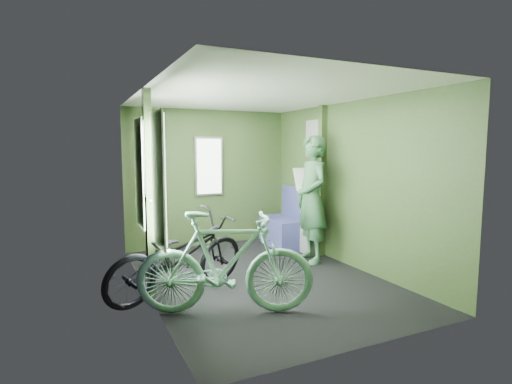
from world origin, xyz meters
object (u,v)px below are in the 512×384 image
waste_box (311,229)px  bicycle_black (181,296)px  bicycle_mint (226,315)px  bench_seat (285,228)px  passenger (312,199)px

waste_box → bicycle_black: bearing=-158.4°
bicycle_black → bicycle_mint: bicycle_mint is taller
waste_box → bench_seat: size_ratio=0.77×
waste_box → passenger: bearing=-123.5°
passenger → bench_seat: passenger is taller
waste_box → bicycle_mint: bearing=-142.0°
bicycle_mint → waste_box: bearing=-29.2°
bicycle_mint → passenger: size_ratio=0.96×
bicycle_mint → bench_seat: bench_seat is taller
bicycle_black → bench_seat: bench_seat is taller
bicycle_black → passenger: passenger is taller
passenger → bicycle_black: bearing=-67.9°
bicycle_black → bicycle_mint: 0.74m
bicycle_mint → bench_seat: bearing=-18.0°
bicycle_black → passenger: 2.36m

